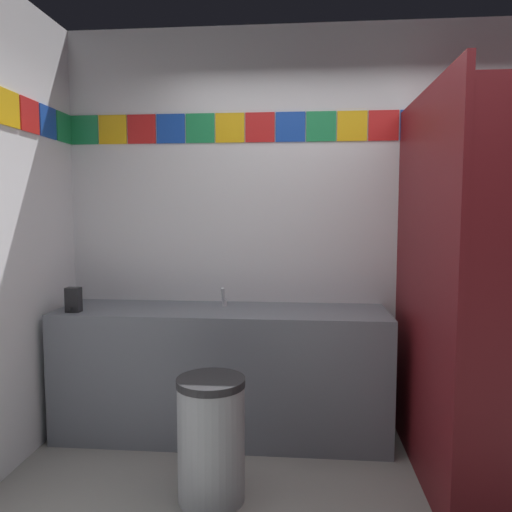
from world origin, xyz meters
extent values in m
cube|color=silver|center=(0.00, 1.47, 1.40)|extent=(4.02, 0.08, 2.79)
cube|color=#1E8C4C|center=(-1.91, 1.42, 2.10)|extent=(0.20, 0.01, 0.20)
cube|color=yellow|center=(-1.69, 1.42, 2.10)|extent=(0.20, 0.01, 0.20)
cube|color=red|center=(-1.48, 1.42, 2.10)|extent=(0.20, 0.01, 0.20)
cube|color=#1947B7|center=(-1.27, 1.42, 2.10)|extent=(0.20, 0.01, 0.20)
cube|color=#1E8C4C|center=(-1.06, 1.42, 2.10)|extent=(0.20, 0.01, 0.20)
cube|color=yellow|center=(-0.85, 1.42, 2.10)|extent=(0.20, 0.01, 0.20)
cube|color=red|center=(-0.64, 1.42, 2.10)|extent=(0.20, 0.01, 0.20)
cube|color=#1947B7|center=(-0.42, 1.42, 2.10)|extent=(0.20, 0.01, 0.20)
cube|color=#1E8C4C|center=(-0.21, 1.42, 2.10)|extent=(0.20, 0.01, 0.20)
cube|color=yellow|center=(0.00, 1.42, 2.10)|extent=(0.20, 0.01, 0.20)
cube|color=red|center=(0.21, 1.42, 2.10)|extent=(0.20, 0.01, 0.20)
cube|color=#1947B7|center=(0.42, 1.42, 2.10)|extent=(0.20, 0.01, 0.20)
cube|color=#1E8C4C|center=(0.64, 1.42, 2.10)|extent=(0.20, 0.01, 0.20)
cube|color=yellow|center=(0.85, 1.42, 2.10)|extent=(0.20, 0.01, 0.20)
cube|color=yellow|center=(-2.01, 0.66, 2.10)|extent=(0.01, 0.20, 0.20)
cube|color=red|center=(-2.01, 0.88, 2.10)|extent=(0.01, 0.20, 0.20)
cube|color=#1947B7|center=(-2.01, 1.10, 2.10)|extent=(0.01, 0.20, 0.20)
cube|color=#1E8C4C|center=(-2.01, 1.32, 2.10)|extent=(0.01, 0.20, 0.20)
cube|color=slate|center=(-0.87, 1.14, 0.43)|extent=(2.19, 0.58, 0.86)
cube|color=slate|center=(-0.87, 1.42, 0.82)|extent=(2.19, 0.03, 0.08)
cylinder|color=silver|center=(-0.87, 1.11, 0.81)|extent=(0.34, 0.34, 0.10)
cylinder|color=silver|center=(-0.87, 1.25, 0.89)|extent=(0.04, 0.04, 0.05)
cylinder|color=silver|center=(-0.87, 1.20, 0.96)|extent=(0.02, 0.06, 0.09)
cube|color=black|center=(-1.81, 0.97, 0.94)|extent=(0.09, 0.07, 0.16)
cylinder|color=black|center=(-1.81, 0.93, 0.88)|extent=(0.02, 0.02, 0.03)
cube|color=maroon|center=(0.34, 0.76, 1.09)|extent=(0.04, 1.34, 2.18)
cylinder|color=silver|center=(0.36, 0.11, 1.20)|extent=(0.02, 0.02, 0.10)
cube|color=white|center=(0.95, 1.13, 0.57)|extent=(0.34, 0.17, 0.34)
cylinder|color=#999EA3|center=(-0.80, 0.38, 0.31)|extent=(0.35, 0.35, 0.61)
cylinder|color=#262628|center=(-0.80, 0.38, 0.63)|extent=(0.36, 0.36, 0.04)
camera|label=1|loc=(-0.35, -2.06, 1.51)|focal=34.59mm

